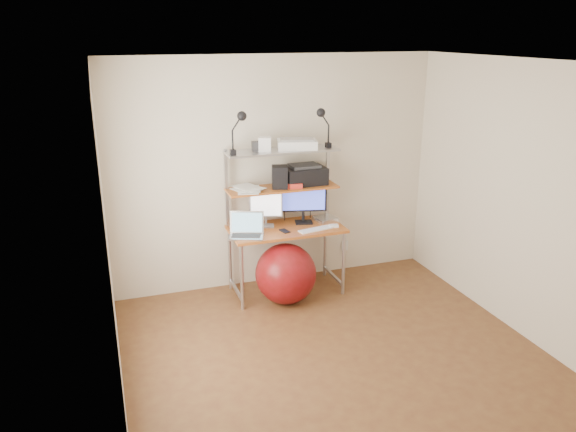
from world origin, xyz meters
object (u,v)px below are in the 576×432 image
at_px(monitor_silver, 266,207).
at_px(laptop, 247,231).
at_px(exercise_ball, 286,274).
at_px(monitor_black, 303,200).
at_px(printer, 304,175).

bearing_deg(monitor_silver, laptop, -125.85).
height_order(monitor_silver, exercise_ball, monitor_silver).
relative_size(monitor_black, laptop, 1.22).
relative_size(printer, exercise_ball, 0.72).
bearing_deg(printer, laptop, -160.65).
bearing_deg(printer, exercise_ball, -131.81).
distance_m(laptop, exercise_ball, 0.62).
bearing_deg(printer, monitor_black, -116.10).
relative_size(laptop, printer, 0.91).
relative_size(laptop, exercise_ball, 0.65).
distance_m(monitor_silver, monitor_black, 0.42).
bearing_deg(monitor_black, exercise_ball, -119.30).
distance_m(monitor_silver, printer, 0.55).
relative_size(monitor_silver, monitor_black, 0.78).
xyz_separation_m(monitor_black, exercise_ball, (-0.31, -0.33, -0.68)).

